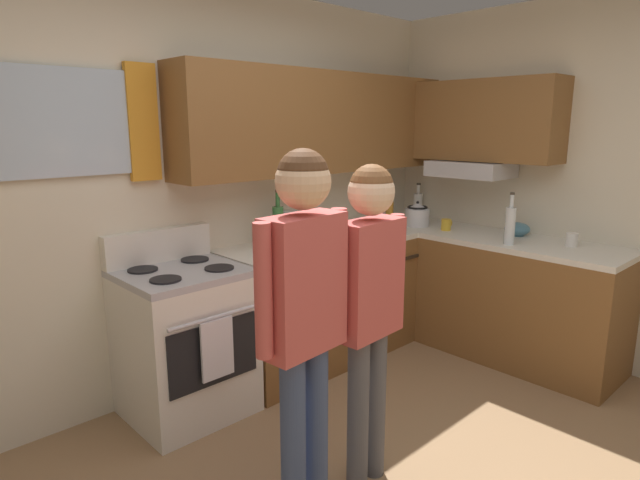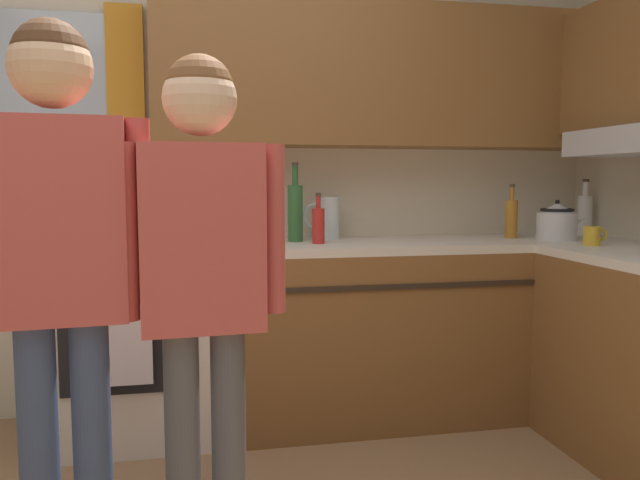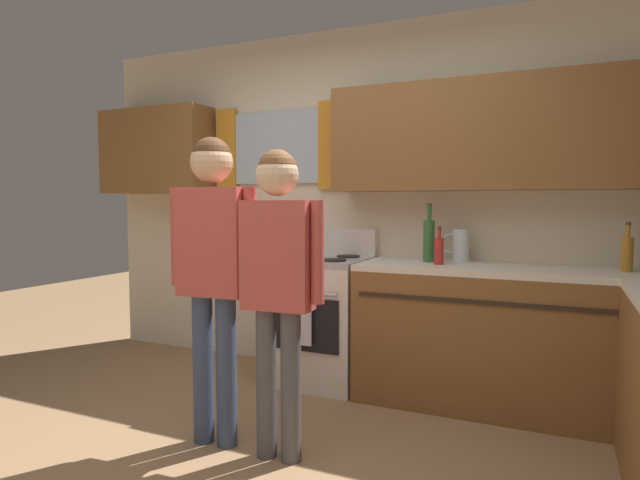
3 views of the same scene
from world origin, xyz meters
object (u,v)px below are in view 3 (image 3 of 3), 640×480
(adult_left, at_px, (213,253))
(bottle_oil_amber, at_px, (627,253))
(water_pitcher, at_px, (460,245))
(stove_oven, at_px, (320,317))
(bottle_sauce_red, at_px, (439,250))
(bottle_wine_green, at_px, (429,239))
(adult_in_plaid, at_px, (278,267))

(adult_left, bearing_deg, bottle_oil_amber, 30.63)
(water_pitcher, bearing_deg, bottle_oil_amber, -7.79)
(stove_oven, relative_size, water_pitcher, 5.00)
(bottle_oil_amber, height_order, bottle_sauce_red, bottle_oil_amber)
(stove_oven, relative_size, bottle_sauce_red, 4.48)
(bottle_wine_green, relative_size, water_pitcher, 1.79)
(adult_left, bearing_deg, stove_oven, 85.65)
(stove_oven, height_order, bottle_wine_green, bottle_wine_green)
(bottle_oil_amber, height_order, adult_in_plaid, adult_in_plaid)
(stove_oven, bearing_deg, bottle_wine_green, 4.32)
(adult_in_plaid, bearing_deg, bottle_sauce_red, 63.18)
(bottle_oil_amber, height_order, water_pitcher, bottle_oil_amber)
(stove_oven, height_order, water_pitcher, water_pitcher)
(stove_oven, xyz_separation_m, adult_left, (-0.09, -1.17, 0.56))
(bottle_wine_green, bearing_deg, bottle_sauce_red, -52.33)
(stove_oven, distance_m, water_pitcher, 1.12)
(bottle_wine_green, height_order, adult_in_plaid, adult_in_plaid)
(water_pitcher, bearing_deg, adult_in_plaid, -116.20)
(adult_left, bearing_deg, adult_in_plaid, -1.33)
(bottle_wine_green, bearing_deg, stove_oven, -175.68)
(water_pitcher, bearing_deg, adult_left, -128.38)
(bottle_sauce_red, distance_m, adult_left, 1.47)
(water_pitcher, height_order, adult_left, adult_left)
(bottle_oil_amber, relative_size, adult_left, 0.17)
(bottle_oil_amber, distance_m, adult_left, 2.35)
(stove_oven, relative_size, bottle_wine_green, 2.79)
(stove_oven, relative_size, adult_left, 0.67)
(stove_oven, relative_size, bottle_oil_amber, 3.85)
(adult_in_plaid, bearing_deg, bottle_wine_green, 69.14)
(bottle_sauce_red, xyz_separation_m, adult_left, (-0.96, -1.11, 0.04))
(stove_oven, xyz_separation_m, bottle_sauce_red, (0.87, -0.06, 0.53))
(bottle_sauce_red, relative_size, bottle_wine_green, 0.62)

